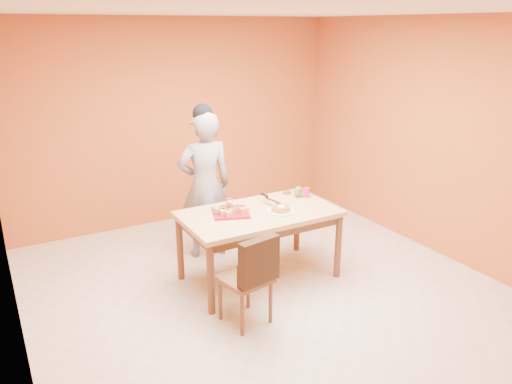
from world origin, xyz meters
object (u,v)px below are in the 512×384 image
red_dinner_plate (231,208)px  dining_chair (246,277)px  pastry_platter (231,213)px  sponge_cake (281,209)px  checker_tin (287,192)px  egg_ornament (298,192)px  dining_table (259,220)px  person (205,185)px  magenta_glass (306,193)px

red_dinner_plate → dining_chair: bearing=-108.9°
dining_chair → pastry_platter: dining_chair is taller
sponge_cake → checker_tin: size_ratio=2.10×
red_dinner_plate → sponge_cake: (0.40, -0.35, 0.03)m
dining_chair → egg_ornament: 1.46m
dining_table → person: person is taller
magenta_glass → pastry_platter: bearing=-177.3°
checker_tin → dining_chair: bearing=-136.6°
dining_table → red_dinner_plate: red_dinner_plate is taller
pastry_platter → red_dinner_plate: bearing=62.4°
dining_table → person: bearing=106.5°
egg_ornament → sponge_cake: bearing=-153.9°
pastry_platter → magenta_glass: size_ratio=3.37×
red_dinner_plate → egg_ornament: bearing=-3.7°
dining_table → egg_ornament: size_ratio=12.70×
sponge_cake → magenta_glass: magenta_glass is taller
red_dinner_plate → sponge_cake: size_ratio=1.15×
checker_tin → sponge_cake: bearing=-128.8°
pastry_platter → red_dinner_plate: (0.07, 0.14, -0.00)m
dining_table → magenta_glass: (0.68, 0.14, 0.15)m
pastry_platter → egg_ornament: (0.89, 0.09, 0.05)m
dining_table → checker_tin: 0.67m
red_dinner_plate → magenta_glass: bearing=-6.2°
dining_chair → sponge_cake: dining_chair is taller
dining_table → person: size_ratio=0.94×
egg_ornament → checker_tin: egg_ornament is taller
dining_table → dining_chair: 0.88m
person → red_dinner_plate: bearing=100.8°
pastry_platter → sponge_cake: sponge_cake is taller
egg_ornament → red_dinner_plate: bearing=167.0°
sponge_cake → person: bearing=114.8°
magenta_glass → sponge_cake: bearing=-153.1°
dining_chair → person: bearing=69.5°
sponge_cake → magenta_glass: (0.49, 0.25, 0.02)m
dining_chair → checker_tin: (1.08, 1.03, 0.32)m
sponge_cake → egg_ornament: (0.41, 0.29, 0.03)m
red_dinner_plate → egg_ornament: size_ratio=1.79×
checker_tin → red_dinner_plate: bearing=-171.5°
dining_chair → egg_ornament: bearing=27.3°
dining_table → egg_ornament: bearing=16.7°
red_dinner_plate → checker_tin: checker_tin is taller
sponge_cake → pastry_platter: bearing=156.8°
person → magenta_glass: person is taller
pastry_platter → checker_tin: 0.88m
magenta_glass → egg_ornament: bearing=150.4°
person → checker_tin: person is taller
dining_chair → sponge_cake: bearing=28.4°
person → dining_table: bearing=114.2°
red_dinner_plate → magenta_glass: size_ratio=2.12×
pastry_platter → egg_ornament: egg_ornament is taller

